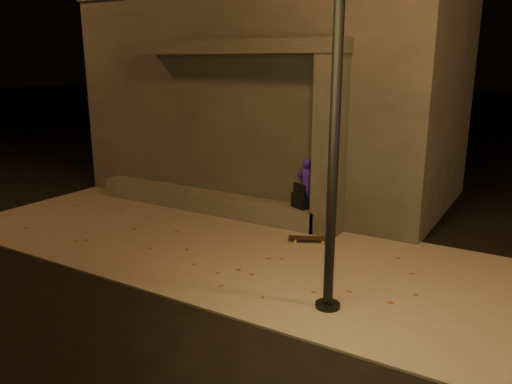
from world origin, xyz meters
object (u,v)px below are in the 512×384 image
Objects in this scene: column at (330,147)px; skateboarder at (306,184)px; backpack at (301,199)px; skateboard at (309,238)px; street_lamp_0 at (339,15)px.

column is 3.38× the size of skateboarder.
backpack is 0.66× the size of skateboard.
skateboard is 4.76m from street_lamp_0.
skateboard is at bearing -96.69° from column.
skateboard is at bearing 107.66° from skateboarder.
column reaches higher than backpack.
street_lamp_0 is at bearing -34.71° from backpack.
skateboarder reaches higher than backpack.
backpack is 0.08× the size of street_lamp_0.
skateboard is 0.12× the size of street_lamp_0.
skateboarder is at bearing 180.00° from column.
column is 0.96m from skateboarder.
skateboarder is 4.62m from street_lamp_0.
street_lamp_0 reaches higher than skateboarder.
backpack is at bearing 102.64° from skateboard.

